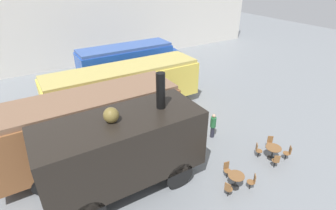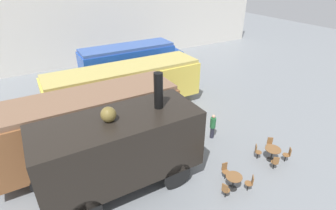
{
  "view_description": "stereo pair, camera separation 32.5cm",
  "coord_description": "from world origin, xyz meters",
  "views": [
    {
      "loc": [
        -6.18,
        -11.31,
        9.29
      ],
      "look_at": [
        1.28,
        1.0,
        1.6
      ],
      "focal_mm": 28.0,
      "sensor_mm": 36.0,
      "label": 1
    },
    {
      "loc": [
        -5.9,
        -11.47,
        9.29
      ],
      "look_at": [
        1.28,
        1.0,
        1.6
      ],
      "focal_mm": 28.0,
      "sensor_mm": 36.0,
      "label": 2
    }
  ],
  "objects": [
    {
      "name": "passenger_coach_vintage",
      "position": [
        -0.12,
        4.5,
        1.93
      ],
      "size": [
        10.66,
        2.88,
        3.27
      ],
      "color": "#E0C64C",
      "rests_on": "ground_plane"
    },
    {
      "name": "backdrop_wall",
      "position": [
        0.0,
        15.84,
        4.5
      ],
      "size": [
        44.0,
        0.15,
        9.0
      ],
      "color": "silver",
      "rests_on": "ground_plane"
    },
    {
      "name": "cafe_chair_4",
      "position": [
        0.53,
        -5.41,
        0.51
      ],
      "size": [
        0.39,
        0.37,
        0.87
      ],
      "rotation": [
        0.0,
        0.0,
        6.63
      ],
      "color": "black",
      "rests_on": "ground_plane"
    },
    {
      "name": "passenger_coach_wooden",
      "position": [
        -3.74,
        0.47,
        2.15
      ],
      "size": [
        9.26,
        2.83,
        3.72
      ],
      "color": "brown",
      "rests_on": "ground_plane"
    },
    {
      "name": "cafe_table_near",
      "position": [
        4.44,
        -4.64,
        0.57
      ],
      "size": [
        0.82,
        0.82,
        0.74
      ],
      "color": "black",
      "rests_on": "ground_plane"
    },
    {
      "name": "ground_plane",
      "position": [
        0.0,
        0.0,
        0.0
      ],
      "size": [
        80.0,
        80.0,
        0.0
      ],
      "primitive_type": "plane",
      "color": "gray"
    },
    {
      "name": "cafe_chair_3",
      "position": [
        3.84,
        -4.14,
        0.51
      ],
      "size": [
        0.41,
        0.4,
        0.87
      ],
      "rotation": [
        0.0,
        0.0,
        11.88
      ],
      "color": "black",
      "rests_on": "ground_plane"
    },
    {
      "name": "cafe_chair_5",
      "position": [
        1.81,
        -5.65,
        0.51
      ],
      "size": [
        0.41,
        0.4,
        0.87
      ],
      "rotation": [
        0.0,
        0.0,
        8.72
      ],
      "color": "black",
      "rests_on": "ground_plane"
    },
    {
      "name": "visitor_person",
      "position": [
        2.99,
        -1.38,
        0.86
      ],
      "size": [
        0.34,
        0.34,
        1.59
      ],
      "color": "#262633",
      "rests_on": "ground_plane"
    },
    {
      "name": "cafe_chair_6",
      "position": [
        1.37,
        -4.41,
        0.51
      ],
      "size": [
        0.36,
        0.38,
        0.87
      ],
      "rotation": [
        0.0,
        0.0,
        10.82
      ],
      "color": "black",
      "rests_on": "ground_plane"
    },
    {
      "name": "cafe_chair_1",
      "position": [
        5.05,
        -5.14,
        0.51
      ],
      "size": [
        0.41,
        0.4,
        0.87
      ],
      "rotation": [
        0.0,
        0.0,
        8.73
      ],
      "color": "black",
      "rests_on": "ground_plane"
    },
    {
      "name": "cafe_table_mid",
      "position": [
        1.24,
        -5.16,
        0.56
      ],
      "size": [
        0.77,
        0.77,
        0.74
      ],
      "color": "black",
      "rests_on": "ground_plane"
    },
    {
      "name": "steam_locomotive",
      "position": [
        -3.09,
        -2.42,
        2.3
      ],
      "size": [
        7.04,
        2.84,
        5.35
      ],
      "color": "black",
      "rests_on": "ground_plane"
    },
    {
      "name": "cafe_chair_0",
      "position": [
        3.94,
        -5.25,
        0.51
      ],
      "size": [
        0.4,
        0.41,
        0.87
      ],
      "rotation": [
        0.0,
        0.0,
        7.16
      ],
      "color": "black",
      "rests_on": "ground_plane"
    },
    {
      "name": "streamlined_locomotive",
      "position": [
        2.54,
        8.76,
        2.08
      ],
      "size": [
        9.63,
        2.46,
        3.43
      ],
      "color": "blue",
      "rests_on": "ground_plane"
    },
    {
      "name": "cafe_chair_2",
      "position": [
        4.94,
        -4.04,
        0.51
      ],
      "size": [
        0.4,
        0.41,
        0.87
      ],
      "rotation": [
        0.0,
        0.0,
        10.31
      ],
      "color": "black",
      "rests_on": "ground_plane"
    }
  ]
}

